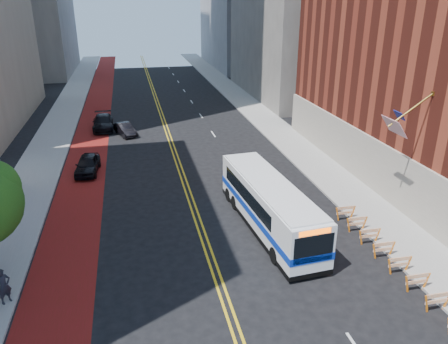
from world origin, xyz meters
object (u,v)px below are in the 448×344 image
transit_bus (268,204)px  car_c (103,122)px  pedestrian (4,286)px  car_a (88,165)px  car_b (125,129)px

transit_bus → car_c: (-11.17, 25.52, -0.91)m
transit_bus → pedestrian: size_ratio=6.45×
car_a → pedestrian: pedestrian is taller
car_a → car_b: bearing=78.2°
car_a → car_b: 10.88m
car_a → transit_bus: bearing=-40.7°
car_c → car_b: bearing=-50.6°
car_b → car_c: size_ratio=0.73×
car_b → car_a: bearing=-126.1°
car_b → pedestrian: 27.91m
car_a → pedestrian: (-2.69, -16.87, 0.33)m
car_a → pedestrian: 17.09m
car_a → car_c: bearing=91.7°
transit_bus → pedestrian: (-14.65, -4.57, -0.61)m
car_b → pedestrian: pedestrian is taller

